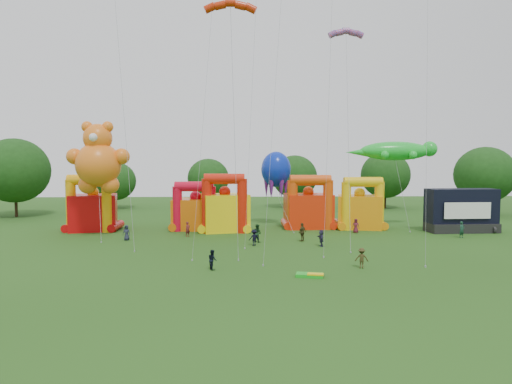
{
  "coord_description": "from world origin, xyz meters",
  "views": [
    {
      "loc": [
        -2.01,
        -28.67,
        8.7
      ],
      "look_at": [
        -0.47,
        18.0,
        5.44
      ],
      "focal_mm": 32.0,
      "sensor_mm": 36.0,
      "label": 1
    }
  ],
  "objects_px": {
    "bouncy_castle_2": "(225,209)",
    "octopus_kite": "(279,188)",
    "bouncy_castle_0": "(93,209)",
    "gecko_kite": "(397,163)",
    "teddy_bear_kite": "(98,168)",
    "spectator_0": "(127,233)",
    "stage_trailer": "(461,211)",
    "spectator_4": "(302,232)"
  },
  "relations": [
    {
      "from": "bouncy_castle_2",
      "to": "spectator_4",
      "type": "height_order",
      "value": "bouncy_castle_2"
    },
    {
      "from": "stage_trailer",
      "to": "spectator_0",
      "type": "relative_size",
      "value": 5.05
    },
    {
      "from": "bouncy_castle_0",
      "to": "gecko_kite",
      "type": "distance_m",
      "value": 38.66
    },
    {
      "from": "stage_trailer",
      "to": "gecko_kite",
      "type": "height_order",
      "value": "gecko_kite"
    },
    {
      "from": "bouncy_castle_2",
      "to": "spectator_4",
      "type": "distance_m",
      "value": 11.31
    },
    {
      "from": "stage_trailer",
      "to": "octopus_kite",
      "type": "xyz_separation_m",
      "value": [
        -21.76,
        5.24,
        2.58
      ]
    },
    {
      "from": "bouncy_castle_0",
      "to": "bouncy_castle_2",
      "type": "distance_m",
      "value": 16.39
    },
    {
      "from": "octopus_kite",
      "to": "spectator_0",
      "type": "height_order",
      "value": "octopus_kite"
    },
    {
      "from": "spectator_0",
      "to": "spectator_4",
      "type": "xyz_separation_m",
      "value": [
        19.03,
        -1.24,
        0.16
      ]
    },
    {
      "from": "stage_trailer",
      "to": "bouncy_castle_0",
      "type": "bearing_deg",
      "value": 177.02
    },
    {
      "from": "bouncy_castle_0",
      "to": "octopus_kite",
      "type": "relative_size",
      "value": 0.7
    },
    {
      "from": "spectator_4",
      "to": "spectator_0",
      "type": "bearing_deg",
      "value": -49.6
    },
    {
      "from": "bouncy_castle_2",
      "to": "gecko_kite",
      "type": "xyz_separation_m",
      "value": [
        21.88,
        2.0,
        5.63
      ]
    },
    {
      "from": "teddy_bear_kite",
      "to": "octopus_kite",
      "type": "relative_size",
      "value": 1.32
    },
    {
      "from": "octopus_kite",
      "to": "stage_trailer",
      "type": "bearing_deg",
      "value": -13.53
    },
    {
      "from": "teddy_bear_kite",
      "to": "gecko_kite",
      "type": "height_order",
      "value": "teddy_bear_kite"
    },
    {
      "from": "bouncy_castle_2",
      "to": "octopus_kite",
      "type": "bearing_deg",
      "value": 29.62
    },
    {
      "from": "spectator_4",
      "to": "teddy_bear_kite",
      "type": "bearing_deg",
      "value": -54.23
    },
    {
      "from": "octopus_kite",
      "to": "spectator_0",
      "type": "distance_m",
      "value": 20.56
    },
    {
      "from": "gecko_kite",
      "to": "octopus_kite",
      "type": "height_order",
      "value": "gecko_kite"
    },
    {
      "from": "bouncy_castle_0",
      "to": "gecko_kite",
      "type": "xyz_separation_m",
      "value": [
        38.23,
        0.9,
        5.68
      ]
    },
    {
      "from": "stage_trailer",
      "to": "spectator_0",
      "type": "xyz_separation_m",
      "value": [
        -39.24,
        -4.7,
        -1.72
      ]
    },
    {
      "from": "spectator_0",
      "to": "spectator_4",
      "type": "height_order",
      "value": "spectator_4"
    },
    {
      "from": "teddy_bear_kite",
      "to": "spectator_4",
      "type": "height_order",
      "value": "teddy_bear_kite"
    },
    {
      "from": "teddy_bear_kite",
      "to": "spectator_0",
      "type": "xyz_separation_m",
      "value": [
        3.49,
        -2.07,
        -6.97
      ]
    },
    {
      "from": "spectator_0",
      "to": "bouncy_castle_2",
      "type": "bearing_deg",
      "value": 39.64
    },
    {
      "from": "gecko_kite",
      "to": "spectator_0",
      "type": "bearing_deg",
      "value": -166.18
    },
    {
      "from": "octopus_kite",
      "to": "spectator_0",
      "type": "xyz_separation_m",
      "value": [
        -17.48,
        -9.94,
        -4.29
      ]
    },
    {
      "from": "teddy_bear_kite",
      "to": "spectator_0",
      "type": "height_order",
      "value": "teddy_bear_kite"
    },
    {
      "from": "bouncy_castle_2",
      "to": "spectator_0",
      "type": "distance_m",
      "value": 12.2
    },
    {
      "from": "teddy_bear_kite",
      "to": "gecko_kite",
      "type": "distance_m",
      "value": 36.33
    },
    {
      "from": "teddy_bear_kite",
      "to": "spectator_0",
      "type": "relative_size",
      "value": 7.9
    },
    {
      "from": "gecko_kite",
      "to": "spectator_4",
      "type": "relative_size",
      "value": 5.98
    },
    {
      "from": "spectator_0",
      "to": "spectator_4",
      "type": "bearing_deg",
      "value": 6.28
    },
    {
      "from": "spectator_4",
      "to": "gecko_kite",
      "type": "bearing_deg",
      "value": 168.74
    },
    {
      "from": "bouncy_castle_0",
      "to": "spectator_4",
      "type": "relative_size",
      "value": 3.53
    },
    {
      "from": "bouncy_castle_0",
      "to": "stage_trailer",
      "type": "height_order",
      "value": "bouncy_castle_0"
    },
    {
      "from": "stage_trailer",
      "to": "octopus_kite",
      "type": "distance_m",
      "value": 22.53
    },
    {
      "from": "stage_trailer",
      "to": "spectator_0",
      "type": "bearing_deg",
      "value": -173.16
    },
    {
      "from": "bouncy_castle_0",
      "to": "bouncy_castle_2",
      "type": "height_order",
      "value": "bouncy_castle_2"
    },
    {
      "from": "bouncy_castle_2",
      "to": "octopus_kite",
      "type": "xyz_separation_m",
      "value": [
        7.0,
        3.98,
        2.44
      ]
    },
    {
      "from": "stage_trailer",
      "to": "spectator_4",
      "type": "height_order",
      "value": "stage_trailer"
    }
  ]
}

